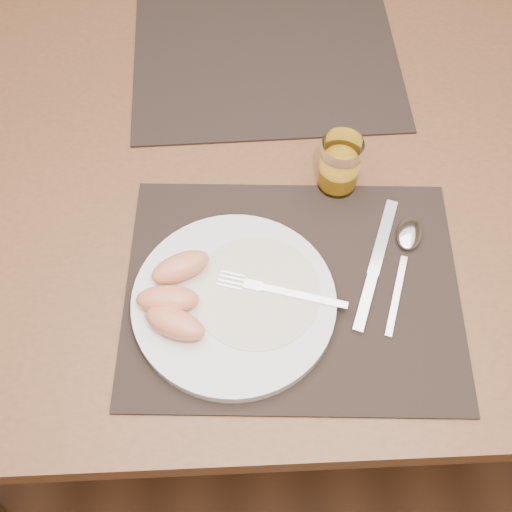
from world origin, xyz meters
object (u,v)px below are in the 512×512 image
object	(u,v)px
fork	(270,289)
spoon	(407,242)
plate	(234,302)
knife	(373,274)
placemat_near	(292,289)
placemat_far	(266,62)
juice_glass	(339,166)
table	(267,196)

from	to	relation	value
fork	spoon	bearing A→B (deg)	20.14
plate	knife	size ratio (longest dim) A/B	1.28
plate	spoon	xyz separation A→B (m)	(0.25, 0.08, -0.00)
spoon	plate	bearing A→B (deg)	-161.10
placemat_near	placemat_far	bearing A→B (deg)	91.57
placemat_far	juice_glass	xyz separation A→B (m)	(0.09, -0.26, 0.04)
spoon	juice_glass	xyz separation A→B (m)	(-0.09, 0.11, 0.03)
placemat_far	plate	xyz separation A→B (m)	(-0.07, -0.46, 0.01)
plate	fork	xyz separation A→B (m)	(0.05, 0.01, 0.01)
placemat_near	plate	bearing A→B (deg)	-165.23
juice_glass	spoon	bearing A→B (deg)	-52.33
table	spoon	xyz separation A→B (m)	(0.19, -0.16, 0.09)
table	juice_glass	xyz separation A→B (m)	(0.10, -0.04, 0.13)
fork	juice_glass	xyz separation A→B (m)	(0.11, 0.18, 0.02)
juice_glass	plate	bearing A→B (deg)	-128.84
knife	spoon	bearing A→B (deg)	40.68
table	juice_glass	distance (m)	0.17
placemat_far	juice_glass	distance (m)	0.28
placemat_far	knife	distance (m)	0.44
placemat_near	juice_glass	xyz separation A→B (m)	(0.08, 0.18, 0.04)
table	plate	distance (m)	0.27
knife	spoon	xyz separation A→B (m)	(0.05, 0.05, 0.00)
knife	placemat_far	bearing A→B (deg)	106.23
spoon	juice_glass	world-z (taller)	juice_glass
fork	knife	world-z (taller)	fork
placemat_near	spoon	world-z (taller)	spoon
fork	knife	distance (m)	0.14
placemat_far	fork	distance (m)	0.45
fork	juice_glass	bearing A→B (deg)	59.33
plate	fork	bearing A→B (deg)	13.74
placemat_far	juice_glass	world-z (taller)	juice_glass
placemat_far	fork	size ratio (longest dim) A/B	2.61
table	placemat_far	xyz separation A→B (m)	(0.01, 0.22, 0.09)
fork	knife	xyz separation A→B (m)	(0.14, 0.03, -0.02)
fork	plate	bearing A→B (deg)	-166.26
placemat_near	knife	size ratio (longest dim) A/B	2.13
placemat_near	table	bearing A→B (deg)	95.60
table	spoon	distance (m)	0.26
table	placemat_near	bearing A→B (deg)	-84.40
table	placemat_near	xyz separation A→B (m)	(0.02, -0.22, 0.09)
placemat_far	placemat_near	bearing A→B (deg)	-88.43
plate	juice_glass	distance (m)	0.25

